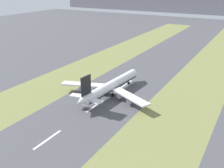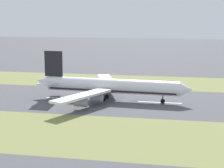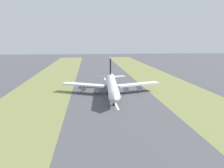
{
  "view_description": "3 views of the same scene",
  "coord_description": "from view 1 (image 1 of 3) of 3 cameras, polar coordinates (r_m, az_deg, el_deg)",
  "views": [
    {
      "loc": [
        76.87,
        -140.29,
        68.23
      ],
      "look_at": [
        0.02,
        -5.71,
        7.0
      ],
      "focal_mm": 42.0,
      "sensor_mm": 36.0,
      "label": 1
    },
    {
      "loc": [
        150.58,
        22.71,
        36.0
      ],
      "look_at": [
        0.02,
        -5.71,
        7.0
      ],
      "focal_mm": 60.0,
      "sensor_mm": 36.0,
      "label": 2
    },
    {
      "loc": [
        14.09,
        123.12,
        33.38
      ],
      "look_at": [
        0.02,
        -5.71,
        7.0
      ],
      "focal_mm": 35.0,
      "sensor_mm": 36.0,
      "label": 3
    }
  ],
  "objects": [
    {
      "name": "ground_plane",
      "position": [
        173.91,
        0.93,
        -1.54
      ],
      "size": [
        800.0,
        800.0,
        0.0
      ],
      "primitive_type": "plane",
      "color": "#4C4C51"
    },
    {
      "name": "grass_median_west",
      "position": [
        197.96,
        -10.56,
        1.02
      ],
      "size": [
        40.0,
        600.0,
        0.01
      ],
      "primitive_type": "cube",
      "color": "olive",
      "rests_on": "ground"
    },
    {
      "name": "grass_median_east",
      "position": [
        159.22,
        15.31,
        -4.64
      ],
      "size": [
        40.0,
        600.0,
        0.01
      ],
      "primitive_type": "cube",
      "color": "olive",
      "rests_on": "ground"
    },
    {
      "name": "centreline_dash_near",
      "position": [
        126.99,
        -13.85,
        -11.65
      ],
      "size": [
        1.2,
        18.0,
        0.01
      ],
      "primitive_type": "cube",
      "color": "silver",
      "rests_on": "ground"
    },
    {
      "name": "centreline_dash_mid",
      "position": [
        153.92,
        -3.71,
        -4.8
      ],
      "size": [
        1.2,
        18.0,
        0.01
      ],
      "primitive_type": "cube",
      "color": "silver",
      "rests_on": "ground"
    },
    {
      "name": "centreline_dash_far",
      "position": [
        185.63,
        3.06,
        -0.04
      ],
      "size": [
        1.2,
        18.0,
        0.01
      ],
      "primitive_type": "cube",
      "color": "silver",
      "rests_on": "ground"
    },
    {
      "name": "airplane_main_jet",
      "position": [
        165.53,
        -0.36,
        -0.52
      ],
      "size": [
        64.01,
        67.21,
        20.2
      ],
      "color": "white",
      "rests_on": "ground"
    }
  ]
}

